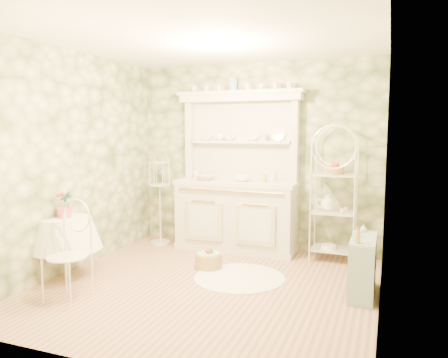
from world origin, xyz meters
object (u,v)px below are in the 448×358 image
(bakers_rack, at_px, (334,197))
(round_table, at_px, (66,249))
(kitchen_dresser, at_px, (236,171))
(side_shelf, at_px, (363,268))
(birdcage_stand, at_px, (160,196))
(cafe_chair, at_px, (67,261))
(floor_basket, at_px, (209,260))

(bakers_rack, height_order, round_table, bakers_rack)
(bakers_rack, bearing_deg, round_table, -145.81)
(kitchen_dresser, height_order, side_shelf, kitchen_dresser)
(bakers_rack, xyz_separation_m, birdcage_stand, (-2.57, -0.06, -0.12))
(side_shelf, bearing_deg, round_table, -170.86)
(bakers_rack, relative_size, cafe_chair, 2.10)
(birdcage_stand, bearing_deg, round_table, -99.34)
(round_table, xyz_separation_m, cafe_chair, (0.50, -0.56, 0.07))
(side_shelf, height_order, round_table, round_table)
(birdcage_stand, height_order, floor_basket, birdcage_stand)
(bakers_rack, xyz_separation_m, round_table, (-2.86, -1.81, -0.51))
(side_shelf, distance_m, birdcage_stand, 3.24)
(side_shelf, bearing_deg, birdcage_stand, 158.04)
(side_shelf, relative_size, floor_basket, 1.91)
(cafe_chair, relative_size, birdcage_stand, 0.55)
(birdcage_stand, bearing_deg, kitchen_dresser, 4.51)
(floor_basket, bearing_deg, side_shelf, -7.15)
(kitchen_dresser, bearing_deg, birdcage_stand, -175.49)
(round_table, relative_size, floor_basket, 1.98)
(bakers_rack, bearing_deg, cafe_chair, -132.98)
(kitchen_dresser, relative_size, cafe_chair, 2.80)
(cafe_chair, height_order, birdcage_stand, birdcage_stand)
(round_table, relative_size, cafe_chair, 0.84)
(kitchen_dresser, height_order, bakers_rack, kitchen_dresser)
(round_table, xyz_separation_m, floor_basket, (1.44, 0.89, -0.23))
(side_shelf, xyz_separation_m, floor_basket, (-1.86, 0.23, -0.17))
(bakers_rack, relative_size, floor_basket, 4.95)
(side_shelf, bearing_deg, floor_basket, 170.67)
(cafe_chair, xyz_separation_m, birdcage_stand, (-0.21, 2.31, 0.33))
(kitchen_dresser, distance_m, side_shelf, 2.34)
(cafe_chair, bearing_deg, floor_basket, 62.29)
(kitchen_dresser, xyz_separation_m, floor_basket, (-0.04, -0.95, -1.03))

